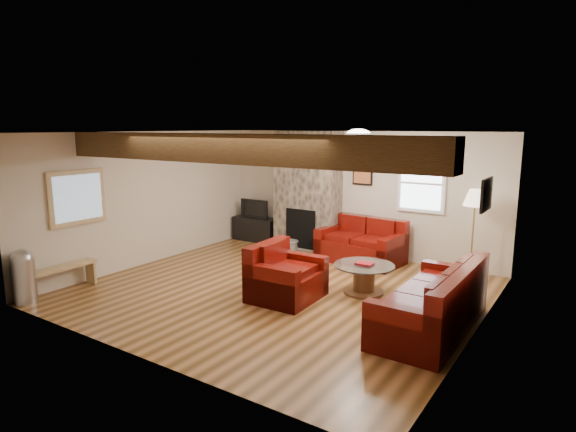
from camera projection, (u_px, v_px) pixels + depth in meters
name	position (u px, v px, depth m)	size (l,w,h in m)	color
room	(279.00, 214.00, 7.49)	(8.00, 8.00, 8.00)	#553716
oak_beam	(224.00, 148.00, 6.27)	(6.00, 0.36, 0.38)	#311E0E
chimney_breast	(307.00, 193.00, 10.08)	(1.40, 0.67, 2.50)	#38322B
back_window	(421.00, 183.00, 8.92)	(0.90, 0.08, 1.10)	white
hatch_window	(77.00, 197.00, 7.84)	(0.08, 1.00, 0.90)	tan
ceiling_dome	(358.00, 136.00, 7.52)	(0.40, 0.40, 0.18)	white
artwork_back	(362.00, 172.00, 9.55)	(0.42, 0.06, 0.52)	black
artwork_right	(486.00, 195.00, 6.04)	(0.06, 0.55, 0.42)	black
sofa_three	(431.00, 298.00, 6.18)	(2.19, 0.91, 0.84)	#4C0A05
loveseat	(360.00, 241.00, 9.27)	(1.59, 0.91, 0.84)	#4C0A05
armchair_red	(287.00, 272.00, 7.28)	(1.04, 0.91, 0.84)	#4C0A05
coffee_table	(364.00, 279.00, 7.56)	(0.95, 0.95, 0.49)	#442616
tv_cabinet	(256.00, 229.00, 11.04)	(1.08, 0.43, 0.54)	black
television	(256.00, 208.00, 10.95)	(0.74, 0.10, 0.42)	black
floor_lamp	(475.00, 203.00, 8.09)	(0.40, 0.40, 1.55)	tan
pine_bench	(63.00, 279.00, 7.63)	(0.26, 1.10, 0.41)	tan
pedal_bin	(24.00, 276.00, 7.09)	(0.33, 0.33, 0.83)	#AEAFB4
coal_bucket	(290.00, 249.00, 9.64)	(0.37, 0.37, 0.35)	gray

